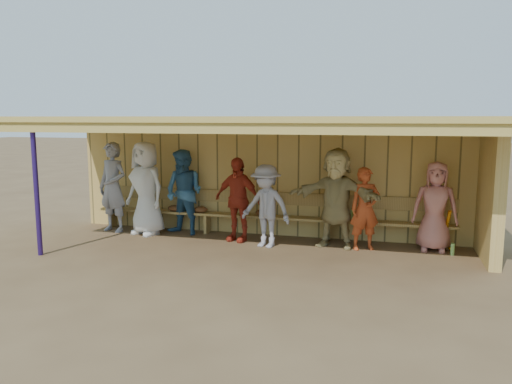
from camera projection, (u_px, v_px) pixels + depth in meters
The scene contains 12 objects.
ground at pixel (251, 249), 9.49m from camera, with size 90.00×90.00×0.00m, color brown.
player_a at pixel (113, 187), 10.87m from camera, with size 0.71×0.47×1.96m, color gray.
player_b at pixel (146, 188), 10.58m from camera, with size 0.97×0.63×1.99m, color silver.
player_c at pixel (184, 192), 10.57m from camera, with size 0.88×0.69×1.82m, color #316087.
player_d at pixel (237, 199), 10.03m from camera, with size 0.99×0.41×1.70m, color #AF301C.
player_e at pixel (266, 206), 9.56m from camera, with size 1.03×0.59×1.60m, color #99969E.
player_f at pixel (336, 198), 9.52m from camera, with size 1.78×0.57×1.92m, color tan.
player_g at pixel (365, 209), 9.37m from camera, with size 0.57×0.37×1.56m, color #B4431C.
player_h at pixel (435, 206), 9.27m from camera, with size 0.82×0.54×1.68m, color tan.
dugout_structure at pixel (280, 158), 9.79m from camera, with size 8.80×3.20×2.50m.
bench at pixel (266, 211), 10.48m from camera, with size 7.60×0.34×0.93m.
dugout_equipment at pixel (251, 214), 10.43m from camera, with size 5.87×0.62×0.80m.
Camera 1 is at (2.52, -8.88, 2.48)m, focal length 35.00 mm.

